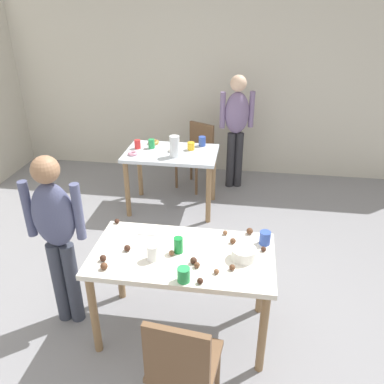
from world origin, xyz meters
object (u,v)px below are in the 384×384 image
(chair_near_table, at_px, (182,364))
(person_adult_far, at_px, (236,123))
(chair_far_table, at_px, (197,152))
(pitcher_far, at_px, (175,146))
(dining_table_far, at_px, (171,161))
(dining_table_near, at_px, (183,264))
(soda_can, at_px, (178,245))
(person_girl_near, at_px, (56,230))
(mixing_bowl, at_px, (244,254))

(chair_near_table, xyz_separation_m, person_adult_far, (0.14, 3.44, 0.42))
(chair_far_table, distance_m, pitcher_far, 0.92)
(dining_table_far, relative_size, chair_near_table, 1.25)
(chair_far_table, xyz_separation_m, pitcher_far, (-0.15, -0.83, 0.38))
(person_adult_far, distance_m, pitcher_far, 1.09)
(person_adult_far, bearing_deg, dining_table_near, -95.42)
(dining_table_near, xyz_separation_m, person_adult_far, (0.26, 2.71, 0.26))
(soda_can, bearing_deg, pitcher_far, 101.50)
(dining_table_near, distance_m, chair_far_table, 2.68)
(person_girl_near, height_order, person_adult_far, person_adult_far)
(dining_table_near, height_order, chair_near_table, chair_near_table)
(dining_table_near, relative_size, chair_far_table, 1.53)
(chair_near_table, bearing_deg, soda_can, 101.47)
(person_adult_far, bearing_deg, dining_table_far, -134.69)
(chair_near_table, relative_size, person_adult_far, 0.57)
(mixing_bowl, distance_m, pitcher_far, 2.02)
(chair_far_table, xyz_separation_m, soda_can, (0.22, -2.65, 0.31))
(person_girl_near, bearing_deg, soda_can, 1.45)
(soda_can, height_order, pitcher_far, pitcher_far)
(dining_table_far, relative_size, person_adult_far, 0.71)
(dining_table_far, bearing_deg, chair_far_table, 72.44)
(chair_near_table, height_order, person_girl_near, person_girl_near)
(dining_table_near, bearing_deg, chair_near_table, -80.69)
(soda_can, bearing_deg, person_girl_near, -178.55)
(chair_far_table, bearing_deg, person_girl_near, -104.51)
(chair_far_table, distance_m, person_girl_near, 2.79)
(chair_near_table, bearing_deg, chair_far_table, 96.28)
(dining_table_near, distance_m, dining_table_far, 2.03)
(chair_far_table, relative_size, person_girl_near, 0.60)
(person_adult_far, distance_m, soda_can, 2.71)
(dining_table_near, relative_size, chair_near_table, 1.53)
(dining_table_far, relative_size, mixing_bowl, 6.16)
(soda_can, bearing_deg, chair_near_table, -78.53)
(chair_near_table, bearing_deg, dining_table_far, 102.34)
(dining_table_near, relative_size, mixing_bowl, 7.55)
(pitcher_far, bearing_deg, dining_table_far, 117.12)
(person_girl_near, distance_m, pitcher_far, 1.93)
(person_adult_far, bearing_deg, pitcher_far, -127.04)
(chair_near_table, distance_m, person_adult_far, 3.47)
(mixing_bowl, xyz_separation_m, pitcher_far, (-0.84, 1.83, 0.08))
(dining_table_near, xyz_separation_m, dining_table_far, (-0.47, 1.97, -0.02))
(dining_table_far, bearing_deg, chair_near_table, -77.66)
(dining_table_far, height_order, person_girl_near, person_girl_near)
(chair_far_table, bearing_deg, person_adult_far, 5.17)
(chair_far_table, distance_m, soda_can, 2.68)
(dining_table_far, xyz_separation_m, chair_near_table, (0.59, -2.70, -0.14))
(dining_table_near, height_order, soda_can, soda_can)
(mixing_bowl, relative_size, pitcher_far, 0.72)
(chair_near_table, relative_size, mixing_bowl, 4.94)
(dining_table_near, height_order, chair_far_table, chair_far_table)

